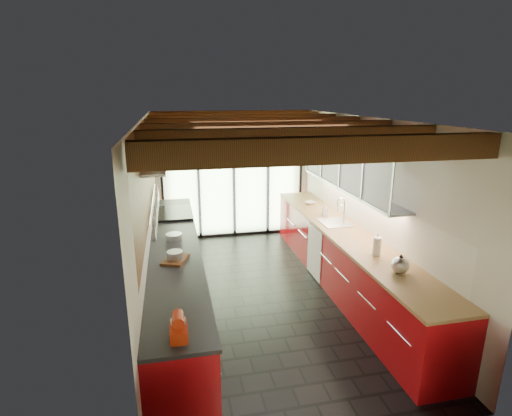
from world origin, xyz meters
name	(u,v)px	position (x,y,z in m)	size (l,w,h in m)	color
ground	(263,294)	(0.00, 0.00, 0.00)	(5.50, 5.50, 0.00)	black
room_shell	(264,188)	(0.00, 0.00, 1.65)	(5.50, 5.50, 5.50)	silver
ceiling_beams	(258,127)	(0.00, 0.38, 2.46)	(3.14, 5.06, 4.90)	#593316
glass_door	(234,158)	(0.00, 2.69, 1.66)	(2.95, 0.10, 2.90)	#C6EAAD
left_counter	(176,274)	(-1.28, 0.00, 0.46)	(0.68, 5.00, 0.92)	#A20B11
range_stove	(174,239)	(-1.28, 1.45, 0.47)	(0.66, 0.90, 0.97)	silver
right_counter	(344,259)	(1.27, 0.00, 0.46)	(0.68, 5.00, 0.92)	#A20B11
sink_assembly	(336,221)	(1.29, 0.40, 0.96)	(0.45, 0.52, 0.43)	silver
upper_cabinets_right	(351,167)	(1.43, 0.30, 1.85)	(0.34, 3.00, 3.00)	silver
left_wall_fixtures	(156,179)	(-1.47, 0.29, 1.78)	(0.28, 2.60, 0.96)	silver
stand_mixer	(179,327)	(-1.27, -2.24, 1.01)	(0.15, 0.26, 0.24)	red
pot_large	(175,256)	(-1.27, -0.60, 0.98)	(0.20, 0.20, 0.13)	silver
pot_small	(174,237)	(-1.27, 0.17, 0.96)	(0.23, 0.23, 0.09)	silver
cutting_board	(175,260)	(-1.27, -0.59, 0.94)	(0.26, 0.37, 0.03)	brown
kettle	(400,264)	(1.27, -1.49, 1.03)	(0.25, 0.28, 0.24)	silver
paper_towel	(377,246)	(1.27, -0.95, 1.04)	(0.12, 0.12, 0.28)	white
soap_bottle	(325,209)	(1.27, 0.84, 1.02)	(0.09, 0.10, 0.21)	silver
bowl	(310,203)	(1.27, 1.57, 0.94)	(0.19, 0.19, 0.05)	silver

